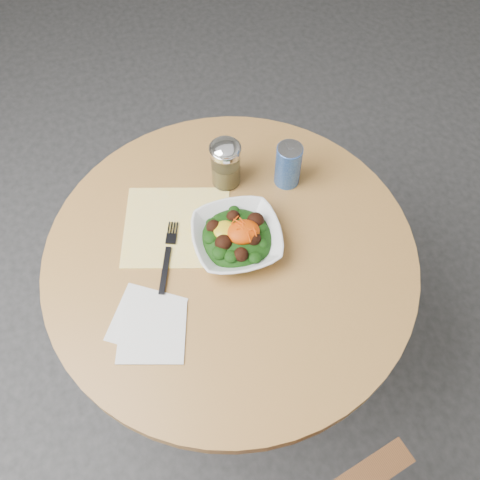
# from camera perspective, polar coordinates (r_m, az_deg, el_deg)

# --- Properties ---
(ground) EXTENTS (6.00, 6.00, 0.00)m
(ground) POSITION_cam_1_polar(r_m,az_deg,el_deg) (1.97, -0.69, -12.49)
(ground) COLOR #2B2B2E
(ground) RESTS_ON ground
(table) EXTENTS (0.90, 0.90, 0.75)m
(table) POSITION_cam_1_polar(r_m,az_deg,el_deg) (1.46, -0.92, -5.31)
(table) COLOR black
(table) RESTS_ON ground
(cloth_napkin) EXTENTS (0.32, 0.30, 0.00)m
(cloth_napkin) POSITION_cam_1_polar(r_m,az_deg,el_deg) (1.33, -6.75, 1.46)
(cloth_napkin) COLOR yellow
(cloth_napkin) RESTS_ON table
(paper_napkins) EXTENTS (0.20, 0.23, 0.00)m
(paper_napkins) POSITION_cam_1_polar(r_m,az_deg,el_deg) (1.21, -9.64, -8.98)
(paper_napkins) COLOR silver
(paper_napkins) RESTS_ON table
(salad_bowl) EXTENTS (0.22, 0.22, 0.08)m
(salad_bowl) POSITION_cam_1_polar(r_m,az_deg,el_deg) (1.27, -0.33, 0.25)
(salad_bowl) COLOR white
(salad_bowl) RESTS_ON table
(fork) EXTENTS (0.09, 0.19, 0.00)m
(fork) POSITION_cam_1_polar(r_m,az_deg,el_deg) (1.28, -7.69, -1.51)
(fork) COLOR black
(fork) RESTS_ON table
(spice_shaker) EXTENTS (0.08, 0.08, 0.14)m
(spice_shaker) POSITION_cam_1_polar(r_m,az_deg,el_deg) (1.35, -1.55, 8.16)
(spice_shaker) COLOR silver
(spice_shaker) RESTS_ON table
(beverage_can) EXTENTS (0.07, 0.07, 0.13)m
(beverage_can) POSITION_cam_1_polar(r_m,az_deg,el_deg) (1.36, 5.17, 8.00)
(beverage_can) COLOR navy
(beverage_can) RESTS_ON table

